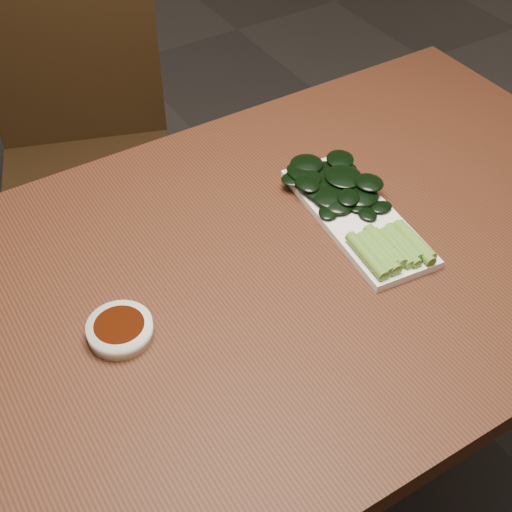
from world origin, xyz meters
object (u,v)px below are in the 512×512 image
Objects in this scene: gai_lan at (351,204)px; table at (268,296)px; chair_far at (86,151)px; sauce_bowl at (120,330)px; serving_plate at (357,216)px.

table is at bearing -171.14° from gai_lan.
chair_far is 0.89m from sauce_bowl.
gai_lan reaches higher than table.
sauce_bowl reaches higher than table.
table is 4.28× the size of serving_plate.
chair_far is at bearing 105.08° from gai_lan.
gai_lan is (0.18, 0.03, 0.10)m from table.
table is 1.57× the size of chair_far.
sauce_bowl reaches higher than serving_plate.
chair_far is at bearing 74.27° from sauce_bowl.
sauce_bowl is (-0.26, -0.01, 0.08)m from table.
serving_plate is 0.96× the size of gai_lan.
sauce_bowl is 0.44m from gai_lan.
table is at bearing 2.06° from sauce_bowl.
serving_plate is (0.21, -0.79, 0.27)m from chair_far.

